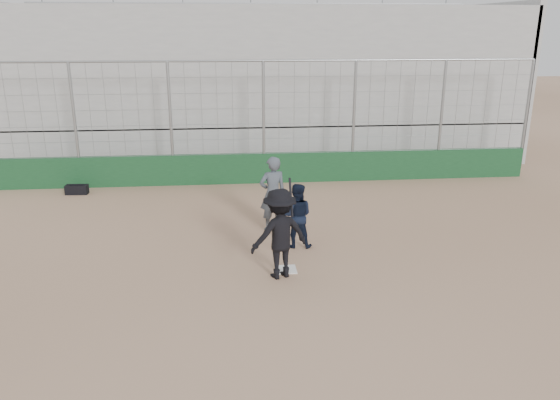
{
  "coord_description": "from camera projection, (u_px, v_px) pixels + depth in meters",
  "views": [
    {
      "loc": [
        -1.16,
        -10.74,
        5.05
      ],
      "look_at": [
        0.0,
        1.4,
        1.15
      ],
      "focal_mm": 35.0,
      "sensor_mm": 36.0,
      "label": 1
    }
  ],
  "objects": [
    {
      "name": "umpire",
      "position": [
        273.0,
        197.0,
        13.91
      ],
      "size": [
        0.81,
        0.64,
        1.75
      ],
      "primitive_type": "imported",
      "rotation": [
        0.0,
        0.0,
        3.41
      ],
      "color": "#444C56",
      "rests_on": "ground"
    },
    {
      "name": "catcher_crouched",
      "position": [
        296.0,
        226.0,
        12.9
      ],
      "size": [
        0.85,
        0.72,
        1.07
      ],
      "color": "black",
      "rests_on": "ground"
    },
    {
      "name": "home_plate",
      "position": [
        286.0,
        269.0,
        11.82
      ],
      "size": [
        0.44,
        0.44,
        0.02
      ],
      "primitive_type": "cube",
      "color": "white",
      "rests_on": "ground"
    },
    {
      "name": "batter_at_plate",
      "position": [
        280.0,
        234.0,
        11.25
      ],
      "size": [
        1.41,
        1.09,
        2.05
      ],
      "color": "black",
      "rests_on": "ground"
    },
    {
      "name": "equipment_bag",
      "position": [
        77.0,
        189.0,
        17.13
      ],
      "size": [
        0.7,
        0.34,
        0.33
      ],
      "color": "black",
      "rests_on": "ground"
    },
    {
      "name": "backstop",
      "position": [
        264.0,
        155.0,
        18.17
      ],
      "size": [
        18.1,
        0.25,
        4.04
      ],
      "color": "#133C1E",
      "rests_on": "ground"
    },
    {
      "name": "ground",
      "position": [
        286.0,
        270.0,
        11.82
      ],
      "size": [
        90.0,
        90.0,
        0.0
      ],
      "primitive_type": "plane",
      "color": "#856048",
      "rests_on": "ground"
    },
    {
      "name": "bleachers",
      "position": [
        255.0,
        81.0,
        22.27
      ],
      "size": [
        20.25,
        6.7,
        6.98
      ],
      "color": "#999999",
      "rests_on": "ground"
    }
  ]
}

